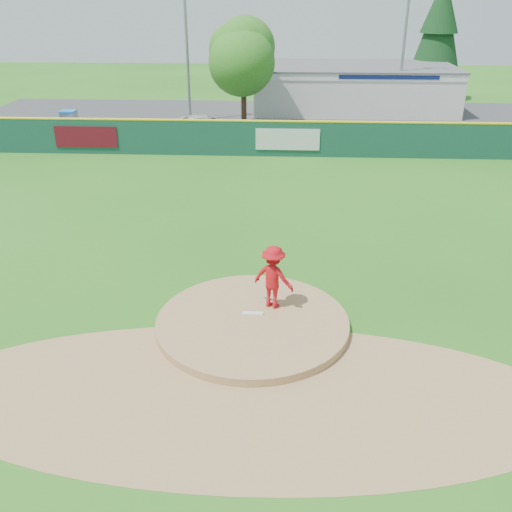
# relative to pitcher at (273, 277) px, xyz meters

# --- Properties ---
(ground) EXTENTS (120.00, 120.00, 0.00)m
(ground) POSITION_rel_pitcher_xyz_m (-0.56, -0.80, -1.21)
(ground) COLOR #286B19
(ground) RESTS_ON ground
(pitchers_mound) EXTENTS (5.50, 5.50, 0.50)m
(pitchers_mound) POSITION_rel_pitcher_xyz_m (-0.56, -0.80, -1.21)
(pitchers_mound) COLOR #9E774C
(pitchers_mound) RESTS_ON ground
(pitching_rubber) EXTENTS (0.60, 0.15, 0.04)m
(pitching_rubber) POSITION_rel_pitcher_xyz_m (-0.56, -0.50, -0.94)
(pitching_rubber) COLOR white
(pitching_rubber) RESTS_ON pitchers_mound
(infield_dirt_arc) EXTENTS (15.40, 15.40, 0.01)m
(infield_dirt_arc) POSITION_rel_pitcher_xyz_m (-0.56, -3.80, -1.20)
(infield_dirt_arc) COLOR #9E774C
(infield_dirt_arc) RESTS_ON ground
(parking_lot) EXTENTS (44.00, 16.00, 0.02)m
(parking_lot) POSITION_rel_pitcher_xyz_m (-0.56, 26.20, -1.20)
(parking_lot) COLOR #38383A
(parking_lot) RESTS_ON ground
(pitcher) EXTENTS (1.42, 1.17, 1.92)m
(pitcher) POSITION_rel_pitcher_xyz_m (0.00, 0.00, 0.00)
(pitcher) COLOR #B40F15
(pitcher) RESTS_ON pitchers_mound
(van) EXTENTS (4.59, 2.52, 1.22)m
(van) POSITION_rel_pitcher_xyz_m (-4.99, 22.19, -0.58)
(van) COLOR silver
(van) RESTS_ON parking_lot
(pool_building_grp) EXTENTS (15.20, 8.20, 3.31)m
(pool_building_grp) POSITION_rel_pitcher_xyz_m (5.44, 31.19, 0.45)
(pool_building_grp) COLOR silver
(pool_building_grp) RESTS_ON ground
(fence_banners) EXTENTS (15.12, 0.04, 1.20)m
(fence_banners) POSITION_rel_pitcher_xyz_m (-5.36, 17.12, -0.21)
(fence_banners) COLOR #5A0C19
(fence_banners) RESTS_ON ground
(playground_slide) EXTENTS (0.95, 2.68, 1.48)m
(playground_slide) POSITION_rel_pitcher_xyz_m (-13.89, 22.09, -0.46)
(playground_slide) COLOR blue
(playground_slide) RESTS_ON ground
(outfield_fence) EXTENTS (40.00, 0.14, 2.07)m
(outfield_fence) POSITION_rel_pitcher_xyz_m (-0.56, 17.20, -0.12)
(outfield_fence) COLOR #144134
(outfield_fence) RESTS_ON ground
(deciduous_tree) EXTENTS (5.60, 5.60, 7.36)m
(deciduous_tree) POSITION_rel_pitcher_xyz_m (-2.56, 24.20, 3.34)
(deciduous_tree) COLOR #382314
(deciduous_tree) RESTS_ON ground
(conifer_tree) EXTENTS (4.40, 4.40, 9.50)m
(conifer_tree) POSITION_rel_pitcher_xyz_m (12.44, 35.20, 4.33)
(conifer_tree) COLOR #382314
(conifer_tree) RESTS_ON ground
(light_pole_left) EXTENTS (1.75, 0.25, 11.00)m
(light_pole_left) POSITION_rel_pitcher_xyz_m (-6.56, 26.20, 4.84)
(light_pole_left) COLOR gray
(light_pole_left) RESTS_ON ground
(light_pole_right) EXTENTS (1.75, 0.25, 10.00)m
(light_pole_right) POSITION_rel_pitcher_xyz_m (8.44, 28.20, 4.33)
(light_pole_right) COLOR gray
(light_pole_right) RESTS_ON ground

